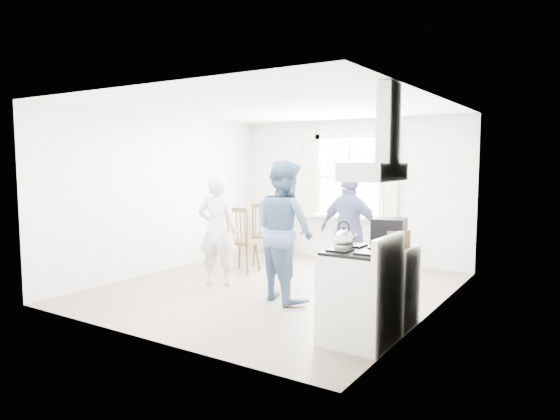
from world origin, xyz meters
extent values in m
cube|color=#7A6C5E|center=(0.00, 0.00, -0.01)|extent=(4.62, 5.12, 0.02)
cube|color=silver|center=(0.00, 2.52, 1.30)|extent=(4.62, 0.04, 2.64)
cube|color=silver|center=(0.00, -2.52, 1.30)|extent=(4.62, 0.04, 2.64)
cube|color=silver|center=(-2.27, 0.00, 1.30)|extent=(0.04, 5.12, 2.64)
cube|color=silver|center=(2.27, 0.00, 1.30)|extent=(0.04, 5.12, 2.64)
cube|color=white|center=(0.00, 0.00, 2.61)|extent=(4.62, 5.12, 0.02)
cube|color=white|center=(0.00, 2.48, 1.55)|extent=(1.20, 0.02, 1.40)
cube|color=silver|center=(0.00, 2.46, 2.29)|extent=(1.38, 0.09, 0.09)
cube|color=silver|center=(0.00, 2.46, 0.81)|extent=(1.38, 0.09, 0.09)
cube|color=silver|center=(-0.65, 2.46, 1.55)|extent=(0.09, 0.09, 1.58)
cube|color=silver|center=(0.65, 2.46, 1.55)|extent=(0.09, 0.09, 1.58)
cube|color=silver|center=(0.00, 2.38, 0.82)|extent=(1.38, 0.24, 0.06)
cube|color=beige|center=(-0.82, 2.44, 1.60)|extent=(0.24, 0.05, 1.70)
cube|color=beige|center=(0.82, 2.44, 1.60)|extent=(0.24, 0.05, 1.70)
cube|color=silver|center=(2.02, -1.35, 1.74)|extent=(0.45, 0.76, 0.18)
cube|color=silver|center=(2.17, -1.35, 2.21)|extent=(0.14, 0.30, 0.76)
cube|color=slate|center=(-1.40, 2.33, 0.40)|extent=(0.40, 0.30, 0.80)
cube|color=white|center=(1.91, -1.35, 0.46)|extent=(0.65, 0.76, 0.92)
cube|color=black|center=(1.91, -1.35, 0.94)|extent=(0.61, 0.72, 0.03)
cube|color=white|center=(2.20, -1.35, 1.02)|extent=(0.06, 0.76, 0.20)
cylinder|color=silver|center=(1.56, -1.35, 0.70)|extent=(0.02, 0.61, 0.02)
sphere|color=silver|center=(1.76, -1.44, 1.05)|extent=(0.21, 0.21, 0.21)
cylinder|color=silver|center=(1.76, -1.44, 0.99)|extent=(0.19, 0.19, 0.04)
torus|color=black|center=(1.76, -1.44, 1.18)|extent=(0.13, 0.02, 0.13)
cube|color=silver|center=(1.98, -0.65, 0.45)|extent=(0.50, 0.55, 0.90)
cube|color=black|center=(1.96, -0.71, 0.98)|extent=(0.39, 0.36, 0.17)
cube|color=black|center=(1.96, -0.71, 1.14)|extent=(0.39, 0.36, 0.15)
cube|color=#916946|center=(2.03, -0.76, 1.00)|extent=(0.34, 0.27, 0.19)
cube|color=#4A2E17|center=(-1.14, 1.35, 0.51)|extent=(0.64, 0.64, 0.06)
cube|color=#4A2E17|center=(-1.03, 1.18, 0.81)|extent=(0.41, 0.31, 0.61)
cylinder|color=#4A2E17|center=(-1.14, 1.35, 0.24)|extent=(0.04, 0.04, 0.48)
cube|color=#4A2E17|center=(-1.04, 0.58, 0.50)|extent=(0.50, 0.48, 0.06)
cube|color=#4A2E17|center=(-1.03, 0.38, 0.80)|extent=(0.45, 0.10, 0.60)
cylinder|color=#4A2E17|center=(-1.04, 0.58, 0.24)|extent=(0.04, 0.04, 0.48)
imported|color=silver|center=(-0.82, -0.33, 0.82)|extent=(0.77, 0.77, 1.65)
imported|color=slate|center=(0.43, -0.46, 0.93)|extent=(1.19, 1.19, 1.86)
imported|color=navy|center=(0.89, 0.60, 0.84)|extent=(1.08, 1.08, 1.68)
imported|color=#367A40|center=(0.13, 2.36, 1.01)|extent=(0.20, 0.20, 0.33)
camera|label=1|loc=(3.91, -5.97, 1.85)|focal=32.00mm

